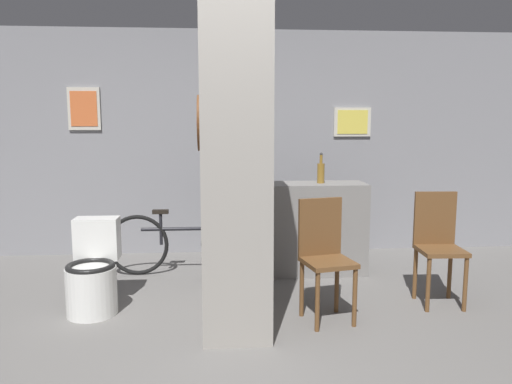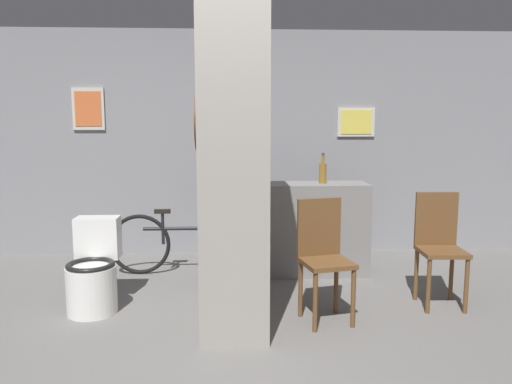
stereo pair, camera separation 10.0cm
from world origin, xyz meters
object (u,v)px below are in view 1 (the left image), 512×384
at_px(chair_by_doorway, 438,242).
at_px(bottle_tall, 321,172).
at_px(toilet, 93,275).
at_px(chair_near_pillar, 325,253).
at_px(bicycle, 185,243).

bearing_deg(chair_by_doorway, bottle_tall, 134.61).
height_order(toilet, chair_by_doorway, chair_by_doorway).
relative_size(toilet, bottle_tall, 2.40).
xyz_separation_m(toilet, chair_near_pillar, (1.87, -0.29, 0.22)).
xyz_separation_m(chair_near_pillar, bottle_tall, (0.21, 1.21, 0.52)).
bearing_deg(bottle_tall, toilet, -156.15).
xyz_separation_m(bicycle, bottle_tall, (1.39, -0.05, 0.72)).
relative_size(toilet, chair_near_pillar, 0.78).
height_order(chair_near_pillar, bottle_tall, bottle_tall).
bearing_deg(bicycle, chair_by_doorway, -23.65).
xyz_separation_m(toilet, bottle_tall, (2.08, 0.92, 0.74)).
height_order(chair_by_doorway, bottle_tall, bottle_tall).
distance_m(chair_near_pillar, bicycle, 1.73).
xyz_separation_m(chair_near_pillar, chair_by_doorway, (1.05, 0.28, 0.00)).
height_order(bicycle, bottle_tall, bottle_tall).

